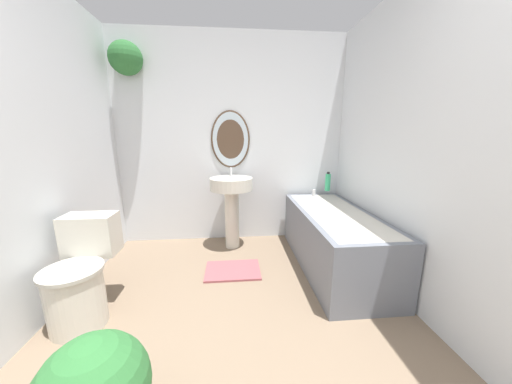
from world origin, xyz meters
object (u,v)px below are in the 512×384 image
Objects in this scene: shampoo_bottle at (327,182)px; pedestal_sink at (231,197)px; toilet at (80,276)px; bathtub at (333,238)px.

pedestal_sink is at bearing -177.29° from shampoo_bottle.
toilet is 2.49m from shampoo_bottle.
shampoo_bottle is at bearing 27.92° from toilet.
pedestal_sink is at bearing 151.31° from bathtub.
bathtub is at bearing 15.27° from toilet.
bathtub is 6.96× the size of shampoo_bottle.
shampoo_bottle reaches higher than toilet.
pedestal_sink is 4.13× the size of shampoo_bottle.
bathtub is at bearing -28.69° from pedestal_sink.
toilet is at bearing -164.73° from bathtub.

